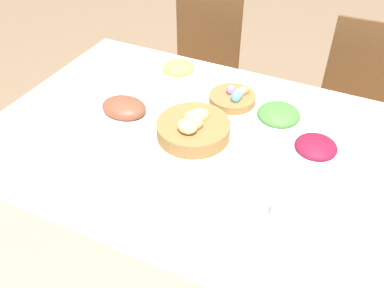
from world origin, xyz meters
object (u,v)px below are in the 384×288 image
Objects in this scene: ham_platter at (124,109)px; green_salad_bowl at (278,120)px; egg_basket at (234,97)px; fork at (144,210)px; knife at (229,243)px; spoon at (239,246)px; drinking_cup at (282,211)px; bread_basket at (193,127)px; chair_far_right at (357,106)px; chair_far_left at (198,68)px; pineapple_bowl at (178,73)px; dinner_plate at (185,225)px; butter_dish at (136,160)px; beet_salad_bowl at (315,151)px.

green_salad_bowl is (0.59, 0.16, 0.02)m from ham_platter.
fork is at bearing -93.13° from egg_basket.
spoon is at bearing 0.22° from knife.
drinking_cup is at bearing 54.24° from knife.
chair_far_right is at bearing 58.55° from bread_basket.
chair_far_left is 4.88× the size of fork.
pineapple_bowl reaches higher than spoon.
egg_basket reaches higher than dinner_plate.
ham_platter is (0.07, -0.88, 0.28)m from chair_far_left.
chair_far_left is 4.88× the size of knife.
butter_dish is (-0.14, 0.18, 0.01)m from fork.
egg_basket is 1.03× the size of green_salad_bowl.
chair_far_right is 4.88× the size of spoon.
butter_dish is (0.11, -0.55, -0.03)m from pineapple_bowl.
butter_dish is (-0.42, 0.18, 0.01)m from knife.
beet_salad_bowl is 0.91× the size of knife.
drinking_cup is at bearing -95.23° from beet_salad_bowl.
chair_far_right reaches higher than beet_salad_bowl.
green_salad_bowl is 0.56m from butter_dish.
bread_basket is 1.47× the size of green_salad_bowl.
beet_salad_bowl reaches higher than egg_basket.
pineapple_bowl is 0.90m from knife.
dinner_plate is at bearing -107.65° from chair_far_right.
pineapple_bowl is 0.86× the size of green_salad_bowl.
drinking_cup is (0.36, -0.53, 0.01)m from egg_basket.
chair_far_right is 1.09m from bread_basket.
ham_platter is 1.24× the size of dinner_plate.
chair_far_left is at bearing 118.90° from spoon.
butter_dish is at bearing -134.70° from green_salad_bowl.
pineapple_bowl is (0.09, 0.31, 0.02)m from ham_platter.
chair_far_right reaches higher than ham_platter.
bread_basket is at bearing -1.69° from ham_platter.
chair_far_left is 4.88× the size of spoon.
egg_basket is at bearing 35.45° from ham_platter.
fork is 0.29m from knife.
spoon is (-0.21, -1.30, 0.26)m from chair_far_right.
pineapple_bowl is (-0.77, -0.57, 0.31)m from chair_far_right.
green_salad_bowl reaches higher than pineapple_bowl.
fork is at bearing -52.16° from butter_dish.
chair_far_left is at bearing 178.78° from chair_far_right.
egg_basket is (0.45, -0.62, 0.29)m from chair_far_left.
butter_dish is at bearing 177.24° from drinking_cup.
spoon is (0.65, -0.41, -0.02)m from ham_platter.
egg_basket is 1.14× the size of beet_salad_bowl.
ham_platter is 1.79× the size of pineapple_bowl.
beet_salad_bowl reaches higher than butter_dish.
spoon is at bearing -50.27° from bread_basket.
chair_far_left is at bearing 107.66° from fork.
chair_far_left is 5.36× the size of beet_salad_bowl.
knife is 0.19m from drinking_cup.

